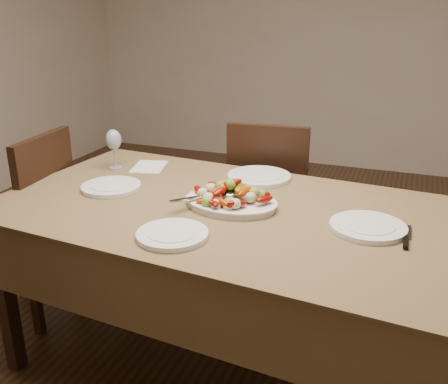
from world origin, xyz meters
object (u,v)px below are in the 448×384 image
at_px(chair_far, 272,200).
at_px(plate_right, 368,227).
at_px(plate_left, 111,187).
at_px(wine_glass, 114,148).
at_px(dining_table, 224,289).
at_px(plate_near, 172,235).
at_px(serving_platter, 231,204).
at_px(plate_far, 259,177).
at_px(chair_left, 19,226).

xyz_separation_m(chair_far, plate_right, (0.59, -0.85, 0.29)).
distance_m(plate_left, plate_right, 1.09).
bearing_deg(wine_glass, dining_table, -22.51).
xyz_separation_m(dining_table, plate_near, (-0.07, -0.33, 0.39)).
relative_size(chair_far, plate_right, 3.50).
xyz_separation_m(plate_right, plate_near, (-0.62, -0.31, 0.00)).
bearing_deg(serving_platter, wine_glass, 159.00).
bearing_deg(serving_platter, plate_right, -3.09).
bearing_deg(dining_table, plate_far, 85.81).
distance_m(plate_right, plate_near, 0.70).
xyz_separation_m(plate_far, wine_glass, (-0.71, -0.10, 0.09)).
xyz_separation_m(chair_far, plate_near, (-0.04, -1.16, 0.29)).
relative_size(serving_platter, plate_near, 1.46).
distance_m(chair_far, wine_glass, 0.94).
height_order(plate_near, wine_glass, wine_glass).
relative_size(plate_far, plate_near, 1.17).
height_order(plate_right, plate_near, same).
relative_size(serving_platter, plate_right, 1.34).
distance_m(chair_far, plate_far, 0.54).
relative_size(plate_left, plate_far, 0.88).
bearing_deg(plate_right, plate_left, 178.26).
bearing_deg(dining_table, wine_glass, 157.49).
height_order(chair_left, plate_near, chair_left).
distance_m(dining_table, serving_platter, 0.39).
height_order(serving_platter, plate_right, serving_platter).
height_order(plate_left, plate_right, same).
bearing_deg(chair_far, plate_near, 82.99).
distance_m(dining_table, plate_near, 0.51).
bearing_deg(plate_far, wine_glass, -172.07).
xyz_separation_m(plate_left, plate_near, (0.47, -0.34, 0.00)).
bearing_deg(serving_platter, dining_table, -157.00).
relative_size(chair_left, serving_platter, 2.61).
relative_size(chair_far, wine_glass, 4.64).
height_order(serving_platter, plate_near, serving_platter).
bearing_deg(dining_table, chair_left, 177.74).
bearing_deg(plate_near, serving_platter, 74.87).
relative_size(serving_platter, plate_far, 1.24).
distance_m(plate_right, plate_far, 0.66).
bearing_deg(plate_right, plate_near, -153.62).
height_order(plate_far, plate_near, same).
height_order(chair_far, wine_glass, wine_glass).
height_order(serving_platter, plate_far, serving_platter).
distance_m(plate_left, plate_far, 0.67).
bearing_deg(plate_near, plate_left, 143.85).
distance_m(dining_table, chair_left, 1.12).
distance_m(plate_near, wine_glass, 0.87).
bearing_deg(plate_right, plate_far, 142.96).
xyz_separation_m(chair_left, plate_far, (1.15, 0.34, 0.29)).
relative_size(chair_left, plate_far, 3.24).
distance_m(chair_left, plate_far, 1.23).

